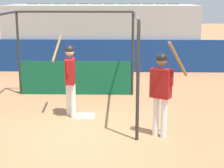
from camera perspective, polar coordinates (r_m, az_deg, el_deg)
The scene contains 7 objects.
ground_plane at distance 8.22m, azimuth -4.29°, elevation -7.35°, with size 60.00×60.00×0.00m, color #A8754C.
outfield_wall at distance 14.31m, azimuth -1.81°, elevation 4.32°, with size 24.00×0.12×1.23m.
bleacher_section at distance 15.47m, azimuth -1.57°, elevation 7.41°, with size 7.60×2.40×2.51m.
batting_cage at distance 10.30m, azimuth -6.05°, elevation 3.34°, with size 3.40×3.60×2.46m.
home_plate at distance 9.25m, azimuth -4.06°, elevation -4.87°, with size 0.44×0.44×0.02m.
player_batter at distance 9.02m, azimuth -6.45°, elevation 1.54°, with size 0.55×0.93×1.94m.
player_waiting at distance 7.72m, azimuth 7.53°, elevation -0.45°, with size 0.77×0.55×2.05m.
Camera 1 is at (0.80, -7.63, 2.95)m, focal length 60.00 mm.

